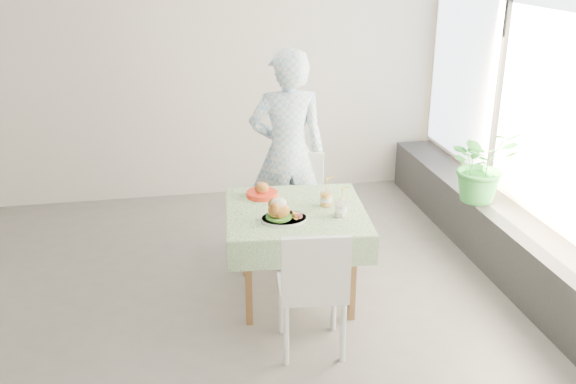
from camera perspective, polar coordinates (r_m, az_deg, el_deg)
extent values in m
plane|color=#575552|center=(5.02, -9.97, -10.66)|extent=(6.00, 6.00, 0.00)
cube|color=beige|center=(6.89, -11.28, 10.60)|extent=(6.00, 0.02, 2.80)
cube|color=beige|center=(2.16, -10.57, -13.81)|extent=(6.00, 0.02, 2.80)
cube|color=beige|center=(5.34, 23.21, 6.24)|extent=(0.02, 5.00, 2.80)
cube|color=#D1E0F9|center=(5.27, 23.33, 8.85)|extent=(0.01, 4.80, 2.18)
cube|color=black|center=(5.61, 19.82, -5.16)|extent=(0.40, 4.80, 0.50)
cube|color=brown|center=(4.87, 0.69, -1.91)|extent=(0.98, 0.98, 0.04)
cube|color=silver|center=(4.86, 0.69, -1.63)|extent=(1.13, 1.13, 0.01)
cube|color=white|center=(5.60, 0.66, -1.46)|extent=(0.56, 0.56, 0.04)
cube|color=white|center=(5.69, 0.99, 1.52)|extent=(0.42, 0.19, 0.44)
cube|color=white|center=(4.36, 2.11, -8.41)|extent=(0.48, 0.48, 0.04)
cube|color=white|center=(4.07, 2.52, -6.84)|extent=(0.44, 0.08, 0.44)
imported|color=#89BADC|center=(5.59, -0.04, 3.45)|extent=(0.69, 0.47, 1.84)
cylinder|color=white|center=(4.68, -0.36, -2.39)|extent=(0.34, 0.34, 0.02)
cylinder|color=#215715|center=(4.66, -0.83, -2.24)|extent=(0.19, 0.19, 0.02)
ellipsoid|color=#9D6426|center=(4.64, -0.83, -1.63)|extent=(0.16, 0.15, 0.12)
ellipsoid|color=white|center=(4.62, -0.83, -1.00)|extent=(0.11, 0.11, 0.08)
cylinder|color=maroon|center=(4.67, 0.94, -2.09)|extent=(0.06, 0.06, 0.03)
cylinder|color=white|center=(4.92, 3.38, -0.52)|extent=(0.09, 0.09, 0.13)
cylinder|color=orange|center=(4.92, 3.37, -0.68)|extent=(0.08, 0.08, 0.10)
cylinder|color=white|center=(4.89, 3.40, 0.23)|extent=(0.10, 0.10, 0.01)
cylinder|color=yellow|center=(4.87, 3.48, 0.76)|extent=(0.01, 0.03, 0.18)
cylinder|color=white|center=(4.74, 4.70, -1.44)|extent=(0.09, 0.09, 0.13)
cylinder|color=white|center=(4.74, 4.69, -1.60)|extent=(0.08, 0.08, 0.09)
cylinder|color=white|center=(4.71, 4.72, -0.69)|extent=(0.09, 0.09, 0.01)
cylinder|color=yellow|center=(4.70, 4.81, -0.16)|extent=(0.01, 0.03, 0.18)
cylinder|color=red|center=(5.11, -2.33, -0.19)|extent=(0.25, 0.25, 0.04)
cylinder|color=white|center=(5.10, -2.33, -0.07)|extent=(0.21, 0.21, 0.01)
ellipsoid|color=#9D6426|center=(5.09, -2.34, 0.36)|extent=(0.11, 0.11, 0.10)
imported|color=#2C8437|center=(5.82, 16.85, 2.35)|extent=(0.65, 0.58, 0.66)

